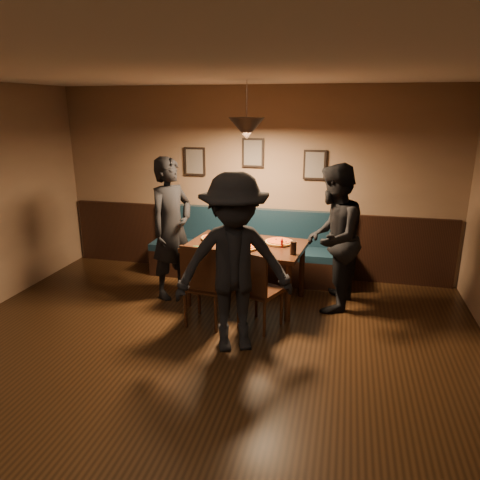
{
  "coord_description": "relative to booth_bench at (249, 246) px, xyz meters",
  "views": [
    {
      "loc": [
        1.34,
        -3.07,
        2.51
      ],
      "look_at": [
        0.15,
        2.01,
        0.95
      ],
      "focal_mm": 33.69,
      "sensor_mm": 36.0,
      "label": 1
    }
  ],
  "objects": [
    {
      "name": "wainscot",
      "position": [
        0.0,
        0.27,
        0.0
      ],
      "size": [
        5.88,
        0.06,
        1.0
      ],
      "primitive_type": "cube",
      "color": "black",
      "rests_on": "ground"
    },
    {
      "name": "tabasco_bottle",
      "position": [
        0.62,
        -0.88,
        0.36
      ],
      "size": [
        0.03,
        0.03,
        0.12
      ],
      "primitive_type": "cylinder",
      "rotation": [
        0.0,
        0.0,
        -0.05
      ],
      "color": "#980509",
      "rests_on": "dining_table"
    },
    {
      "name": "napkin_b",
      "position": [
        -0.41,
        -1.15,
        0.3
      ],
      "size": [
        0.18,
        0.18,
        0.01
      ],
      "primitive_type": "cube",
      "rotation": [
        0.0,
        0.0,
        0.2
      ],
      "color": "#1F7732",
      "rests_on": "dining_table"
    },
    {
      "name": "pizza_c",
      "position": [
        0.56,
        -0.72,
        0.32
      ],
      "size": [
        0.43,
        0.43,
        0.04
      ],
      "primitive_type": "cylinder",
      "rotation": [
        0.0,
        0.0,
        0.17
      ],
      "color": "gold",
      "rests_on": "dining_table"
    },
    {
      "name": "picture_right",
      "position": [
        0.9,
        0.27,
        1.2
      ],
      "size": [
        0.32,
        0.04,
        0.42
      ],
      "primitive_type": "cube",
      "color": "black",
      "rests_on": "wall_back"
    },
    {
      "name": "soda_glass",
      "position": [
        0.79,
        -1.12,
        0.38
      ],
      "size": [
        0.08,
        0.08,
        0.16
      ],
      "primitive_type": "cylinder",
      "rotation": [
        0.0,
        0.0,
        0.03
      ],
      "color": "black",
      "rests_on": "dining_table"
    },
    {
      "name": "pendant_lamp",
      "position": [
        0.15,
        -0.84,
        1.75
      ],
      "size": [
        0.44,
        0.44,
        0.25
      ],
      "primitive_type": "cone",
      "rotation": [
        3.14,
        0.0,
        0.0
      ],
      "color": "black",
      "rests_on": "ceiling"
    },
    {
      "name": "cutlery_set",
      "position": [
        0.1,
        -1.23,
        0.3
      ],
      "size": [
        0.17,
        0.07,
        0.0
      ],
      "primitive_type": "cube",
      "rotation": [
        0.0,
        0.0,
        1.28
      ],
      "color": "silver",
      "rests_on": "dining_table"
    },
    {
      "name": "diner_front",
      "position": [
        0.29,
        -2.05,
        0.45
      ],
      "size": [
        1.4,
        1.1,
        1.89
      ],
      "primitive_type": "imported",
      "rotation": [
        0.0,
        0.0,
        0.37
      ],
      "color": "black",
      "rests_on": "floor"
    },
    {
      "name": "pizza_b",
      "position": [
        0.16,
        -1.03,
        0.32
      ],
      "size": [
        0.4,
        0.4,
        0.04
      ],
      "primitive_type": "cylinder",
      "rotation": [
        0.0,
        0.0,
        -0.12
      ],
      "color": "orange",
      "rests_on": "dining_table"
    },
    {
      "name": "picture_center",
      "position": [
        0.0,
        0.27,
        1.35
      ],
      "size": [
        0.32,
        0.04,
        0.42
      ],
      "primitive_type": "cube",
      "color": "black",
      "rests_on": "wall_back"
    },
    {
      "name": "diner_right",
      "position": [
        1.24,
        -0.78,
        0.43
      ],
      "size": [
        0.84,
        1.0,
        1.85
      ],
      "primitive_type": "imported",
      "rotation": [
        0.0,
        0.0,
        -1.74
      ],
      "color": "black",
      "rests_on": "floor"
    },
    {
      "name": "pizza_a",
      "position": [
        -0.3,
        -0.73,
        0.32
      ],
      "size": [
        0.38,
        0.38,
        0.04
      ],
      "primitive_type": "cylinder",
      "rotation": [
        0.0,
        0.0,
        -0.02
      ],
      "color": "orange",
      "rests_on": "dining_table"
    },
    {
      "name": "wall_back",
      "position": [
        0.0,
        0.3,
        0.9
      ],
      "size": [
        6.0,
        0.0,
        6.0
      ],
      "primitive_type": "plane",
      "rotation": [
        1.57,
        0.0,
        0.0
      ],
      "color": "#8C704F",
      "rests_on": "ground"
    },
    {
      "name": "diner_left",
      "position": [
        -0.87,
        -0.86,
        0.45
      ],
      "size": [
        0.7,
        0.81,
        1.89
      ],
      "primitive_type": "imported",
      "rotation": [
        0.0,
        0.0,
        1.15
      ],
      "color": "black",
      "rests_on": "floor"
    },
    {
      "name": "ceiling",
      "position": [
        0.0,
        -3.2,
        2.3
      ],
      "size": [
        7.0,
        7.0,
        0.0
      ],
      "primitive_type": "plane",
      "rotation": [
        3.14,
        0.0,
        0.0
      ],
      "color": "silver",
      "rests_on": "ground"
    },
    {
      "name": "chair_near_left",
      "position": [
        -0.17,
        -1.56,
        0.01
      ],
      "size": [
        0.49,
        0.49,
        1.01
      ],
      "primitive_type": null,
      "rotation": [
        0.0,
        0.0,
        -0.11
      ],
      "color": "black",
      "rests_on": "floor"
    },
    {
      "name": "dining_table",
      "position": [
        0.15,
        -0.84,
        -0.1
      ],
      "size": [
        1.58,
        1.11,
        0.79
      ],
      "primitive_type": "cube",
      "rotation": [
        0.0,
        0.0,
        -0.11
      ],
      "color": "black",
      "rests_on": "floor"
    },
    {
      "name": "napkin_a",
      "position": [
        -0.4,
        -0.63,
        0.3
      ],
      "size": [
        0.18,
        0.18,
        0.01
      ],
      "primitive_type": "cube",
      "rotation": [
        0.0,
        0.0,
        -0.12
      ],
      "color": "#1B6733",
      "rests_on": "dining_table"
    },
    {
      "name": "chair_near_right",
      "position": [
        0.47,
        -1.51,
        -0.02
      ],
      "size": [
        0.56,
        0.56,
        0.95
      ],
      "primitive_type": null,
      "rotation": [
        0.0,
        0.0,
        -0.41
      ],
      "color": "black",
      "rests_on": "floor"
    },
    {
      "name": "floor",
      "position": [
        0.0,
        -3.2,
        -0.5
      ],
      "size": [
        7.0,
        7.0,
        0.0
      ],
      "primitive_type": "plane",
      "color": "black",
      "rests_on": "ground"
    },
    {
      "name": "picture_left",
      "position": [
        -0.9,
        0.27,
        1.2
      ],
      "size": [
        0.32,
        0.04,
        0.42
      ],
      "primitive_type": "cube",
      "color": "black",
      "rests_on": "wall_back"
    },
    {
      "name": "booth_bench",
      "position": [
        0.0,
        0.0,
        0.0
      ],
      "size": [
        3.0,
        0.6,
        1.0
      ],
      "primitive_type": null,
      "color": "#0F232D",
      "rests_on": "ground"
    }
  ]
}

